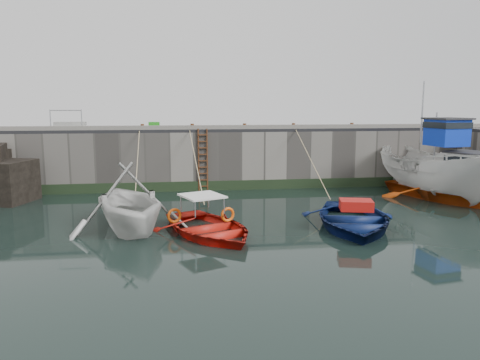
{
  "coord_description": "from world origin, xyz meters",
  "views": [
    {
      "loc": [
        -3.33,
        -13.83,
        4.42
      ],
      "look_at": [
        -0.64,
        5.82,
        1.2
      ],
      "focal_mm": 35.0,
      "sensor_mm": 36.0,
      "label": 1
    }
  ],
  "objects": [
    {
      "name": "ground",
      "position": [
        0.0,
        0.0,
        0.0
      ],
      "size": [
        120.0,
        120.0,
        0.0
      ],
      "primitive_type": "plane",
      "color": "black",
      "rests_on": "ground"
    },
    {
      "name": "bollard_d",
      "position": [
        2.8,
        10.25,
        3.3
      ],
      "size": [
        0.18,
        0.18,
        0.28
      ],
      "primitive_type": "cylinder",
      "color": "#3F1E0F",
      "rests_on": "road_back"
    },
    {
      "name": "road_back",
      "position": [
        0.0,
        12.5,
        3.08
      ],
      "size": [
        30.0,
        5.0,
        0.16
      ],
      "primitive_type": "cube",
      "color": "black",
      "rests_on": "quay_back"
    },
    {
      "name": "fish_crate",
      "position": [
        -4.48,
        11.5,
        3.32
      ],
      "size": [
        0.6,
        0.46,
        0.33
      ],
      "primitive_type": "cube",
      "rotation": [
        0.0,
        0.0,
        0.08
      ],
      "color": "#218F1A",
      "rests_on": "road_back"
    },
    {
      "name": "boat_near_blue",
      "position": [
        -2.28,
        1.74,
        0.0
      ],
      "size": [
        4.95,
        5.68,
        0.98
      ],
      "primitive_type": "imported",
      "rotation": [
        0.0,
        0.0,
        0.39
      ],
      "color": "red",
      "rests_on": "ground"
    },
    {
      "name": "boat_near_white_rope",
      "position": [
        -5.06,
        7.62,
        0.0
      ],
      "size": [
        0.04,
        5.42,
        3.1
      ],
      "primitive_type": null,
      "color": "tan",
      "rests_on": "ground"
    },
    {
      "name": "bollard_c",
      "position": [
        0.2,
        10.25,
        3.3
      ],
      "size": [
        0.18,
        0.18,
        0.28
      ],
      "primitive_type": "cylinder",
      "color": "#3F1E0F",
      "rests_on": "road_back"
    },
    {
      "name": "bollard_a",
      "position": [
        -5.0,
        10.25,
        3.3
      ],
      "size": [
        0.18,
        0.18,
        0.28
      ],
      "primitive_type": "cylinder",
      "color": "#3F1E0F",
      "rests_on": "road_back"
    },
    {
      "name": "boat_near_blue_rope",
      "position": [
        -2.28,
        7.12,
        0.0
      ],
      "size": [
        0.04,
        6.32,
        3.1
      ],
      "primitive_type": null,
      "color": "tan",
      "rests_on": "ground"
    },
    {
      "name": "quay_back",
      "position": [
        0.0,
        12.5,
        1.5
      ],
      "size": [
        30.0,
        5.0,
        3.0
      ],
      "primitive_type": "cube",
      "color": "slate",
      "rests_on": "ground"
    },
    {
      "name": "algae_back",
      "position": [
        0.0,
        9.96,
        0.25
      ],
      "size": [
        30.0,
        0.08,
        0.5
      ],
      "primitive_type": "cube",
      "color": "black",
      "rests_on": "ground"
    },
    {
      "name": "bollard_b",
      "position": [
        -2.5,
        10.25,
        3.3
      ],
      "size": [
        0.18,
        0.18,
        0.28
      ],
      "primitive_type": "cylinder",
      "color": "#3F1E0F",
      "rests_on": "road_back"
    },
    {
      "name": "bollard_e",
      "position": [
        6.0,
        10.25,
        3.3
      ],
      "size": [
        0.18,
        0.18,
        0.28
      ],
      "primitive_type": "cylinder",
      "color": "#3F1E0F",
      "rests_on": "road_back"
    },
    {
      "name": "boat_near_white",
      "position": [
        -5.06,
        2.74,
        0.0
      ],
      "size": [
        5.7,
        6.17,
        2.7
      ],
      "primitive_type": "imported",
      "rotation": [
        0.0,
        0.0,
        0.29
      ],
      "color": "silver",
      "rests_on": "ground"
    },
    {
      "name": "railing",
      "position": [
        -8.75,
        11.25,
        3.36
      ],
      "size": [
        1.6,
        1.05,
        1.0
      ],
      "color": "#A5A8AD",
      "rests_on": "road_back"
    },
    {
      "name": "boat_near_navy_rope",
      "position": [
        2.98,
        7.28,
        0.0
      ],
      "size": [
        0.04,
        6.04,
        3.1
      ],
      "primitive_type": null,
      "color": "tan",
      "rests_on": "ground"
    },
    {
      "name": "boat_far_orange",
      "position": [
        9.52,
        6.02,
        0.44
      ],
      "size": [
        7.12,
        8.08,
        4.39
      ],
      "rotation": [
        0.0,
        0.0,
        0.42
      ],
      "color": "#DC480B",
      "rests_on": "ground"
    },
    {
      "name": "boat_near_navy",
      "position": [
        2.98,
        2.05,
        0.0
      ],
      "size": [
        5.0,
        6.11,
        1.11
      ],
      "primitive_type": "imported",
      "rotation": [
        0.0,
        0.0,
        -0.25
      ],
      "color": "#0B1947",
      "rests_on": "ground"
    },
    {
      "name": "ladder",
      "position": [
        -2.0,
        9.91,
        1.59
      ],
      "size": [
        0.51,
        0.08,
        3.2
      ],
      "color": "#3F1E0F",
      "rests_on": "ground"
    },
    {
      "name": "boat_far_white",
      "position": [
        8.87,
        6.71,
        1.21
      ],
      "size": [
        3.91,
        7.8,
        5.88
      ],
      "rotation": [
        0.0,
        0.0,
        0.15
      ],
      "color": "silver",
      "rests_on": "ground"
    },
    {
      "name": "kerb_back",
      "position": [
        0.0,
        10.15,
        3.26
      ],
      "size": [
        30.0,
        0.3,
        0.2
      ],
      "primitive_type": "cube",
      "color": "slate",
      "rests_on": "road_back"
    }
  ]
}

